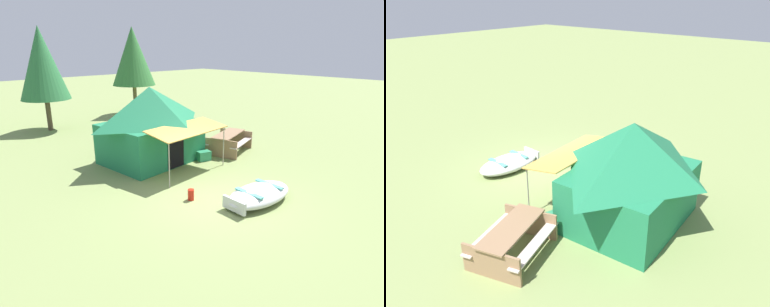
% 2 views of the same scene
% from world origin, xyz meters
% --- Properties ---
extents(ground_plane, '(80.00, 80.00, 0.00)m').
position_xyz_m(ground_plane, '(0.00, 0.00, 0.00)').
color(ground_plane, '#7D8D51').
extents(beached_rowboat, '(2.27, 1.22, 0.43)m').
position_xyz_m(beached_rowboat, '(0.73, -1.04, 0.23)').
color(beached_rowboat, silver).
rests_on(beached_rowboat, ground_plane).
extents(canvas_cabin_tent, '(3.71, 4.02, 2.73)m').
position_xyz_m(canvas_cabin_tent, '(0.71, 3.77, 1.42)').
color(canvas_cabin_tent, '#1F764B').
rests_on(canvas_cabin_tent, ground_plane).
extents(picnic_table, '(2.25, 1.94, 0.76)m').
position_xyz_m(picnic_table, '(3.62, 2.54, 0.48)').
color(picnic_table, '#906D4D').
rests_on(picnic_table, ground_plane).
extents(cooler_box, '(0.55, 0.43, 0.35)m').
position_xyz_m(cooler_box, '(2.12, 2.44, 0.18)').
color(cooler_box, '#2C895B').
rests_on(cooler_box, ground_plane).
extents(fuel_can, '(0.24, 0.24, 0.32)m').
position_xyz_m(fuel_can, '(-0.54, 0.33, 0.16)').
color(fuel_can, red).
rests_on(fuel_can, ground_plane).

